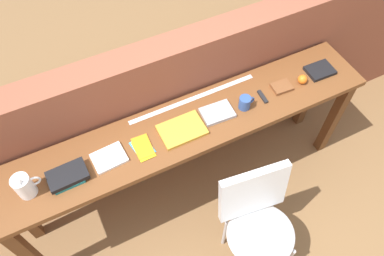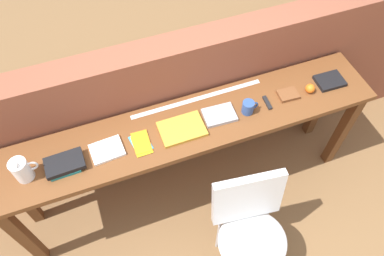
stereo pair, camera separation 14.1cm
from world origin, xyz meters
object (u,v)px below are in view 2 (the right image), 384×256
(chair_white_moulded, at_px, (251,227))
(sports_ball_small, at_px, (310,88))
(magazine_cycling, at_px, (107,150))
(pamphlet_pile_colourful, at_px, (141,143))
(multitool_folded, at_px, (267,103))
(book_open_centre, at_px, (182,129))
(mug, at_px, (248,107))
(pitcher_white, at_px, (22,170))
(leather_journal_brown, at_px, (288,95))
(book_stack_leftmost, at_px, (64,164))
(book_repair_rightmost, at_px, (330,81))

(chair_white_moulded, xyz_separation_m, sports_ball_small, (0.67, 0.61, 0.39))
(magazine_cycling, distance_m, sports_ball_small, 1.37)
(pamphlet_pile_colourful, height_order, multitool_folded, multitool_folded)
(book_open_centre, bearing_deg, mug, -1.12)
(pitcher_white, relative_size, pamphlet_pile_colourful, 1.03)
(book_open_centre, height_order, sports_ball_small, sports_ball_small)
(leather_journal_brown, bearing_deg, pamphlet_pile_colourful, -174.78)
(pitcher_white, distance_m, leather_journal_brown, 1.69)
(magazine_cycling, xyz_separation_m, mug, (0.91, -0.02, 0.04))
(book_stack_leftmost, xyz_separation_m, mug, (1.16, -0.00, 0.02))
(pamphlet_pile_colourful, distance_m, multitool_folded, 0.86)
(leather_journal_brown, bearing_deg, magazine_cycling, -175.95)
(pamphlet_pile_colourful, bearing_deg, pitcher_white, 178.96)
(book_stack_leftmost, xyz_separation_m, magazine_cycling, (0.25, 0.02, -0.02))
(pitcher_white, bearing_deg, book_stack_leftmost, -2.82)
(magazine_cycling, height_order, sports_ball_small, sports_ball_small)
(book_stack_leftmost, xyz_separation_m, sports_ball_small, (1.62, 0.01, 0.00))
(leather_journal_brown, xyz_separation_m, book_repair_rightmost, (0.32, 0.01, 0.00))
(pitcher_white, height_order, magazine_cycling, pitcher_white)
(leather_journal_brown, bearing_deg, multitool_folded, -171.96)
(book_open_centre, bearing_deg, book_stack_leftmost, -179.22)
(magazine_cycling, xyz_separation_m, book_repair_rightmost, (1.54, 0.01, 0.00))
(multitool_folded, distance_m, sports_ball_small, 0.31)
(book_open_centre, relative_size, multitool_folded, 2.53)
(pitcher_white, bearing_deg, pamphlet_pile_colourful, -1.04)
(book_open_centre, bearing_deg, leather_journal_brown, 1.49)
(mug, bearing_deg, pamphlet_pile_colourful, 179.88)
(book_stack_leftmost, distance_m, pamphlet_pile_colourful, 0.46)
(book_stack_leftmost, bearing_deg, mug, -0.15)
(book_stack_leftmost, relative_size, mug, 2.05)
(book_open_centre, bearing_deg, pamphlet_pile_colourful, -177.91)
(leather_journal_brown, distance_m, sports_ball_small, 0.15)
(magazine_cycling, relative_size, leather_journal_brown, 1.47)
(pitcher_white, xyz_separation_m, pamphlet_pile_colourful, (0.67, -0.01, -0.07))
(book_open_centre, height_order, multitool_folded, book_open_centre)
(mug, height_order, book_repair_rightmost, mug)
(pitcher_white, distance_m, book_open_centre, 0.94)
(pitcher_white, distance_m, multitool_folded, 1.53)
(book_stack_leftmost, bearing_deg, magazine_cycling, 4.19)
(book_stack_leftmost, bearing_deg, book_repair_rightmost, 1.03)
(pamphlet_pile_colourful, relative_size, sports_ball_small, 2.82)
(mug, xyz_separation_m, book_repair_rightmost, (0.63, 0.04, -0.03))
(book_open_centre, bearing_deg, chair_white_moulded, -68.95)
(mug, bearing_deg, sports_ball_small, 1.17)
(leather_journal_brown, xyz_separation_m, sports_ball_small, (0.15, -0.02, 0.02))
(chair_white_moulded, height_order, book_stack_leftmost, book_stack_leftmost)
(chair_white_moulded, relative_size, sports_ball_small, 14.06)
(book_stack_leftmost, height_order, multitool_folded, book_stack_leftmost)
(chair_white_moulded, height_order, pamphlet_pile_colourful, chair_white_moulded)
(pitcher_white, distance_m, magazine_cycling, 0.47)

